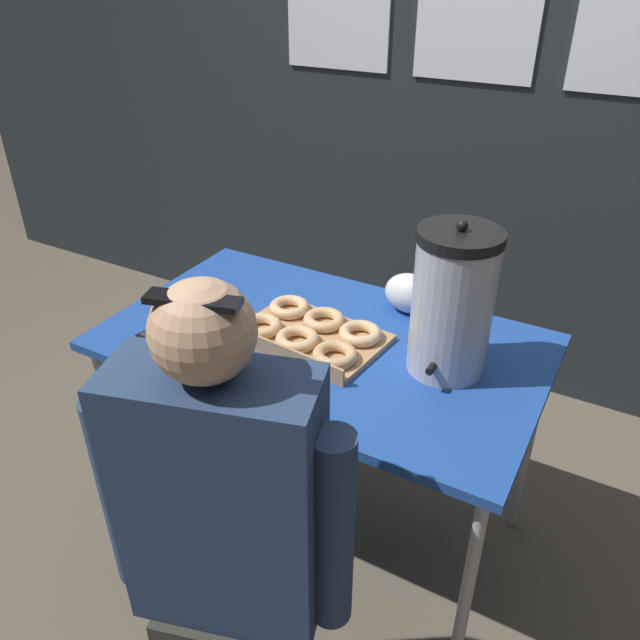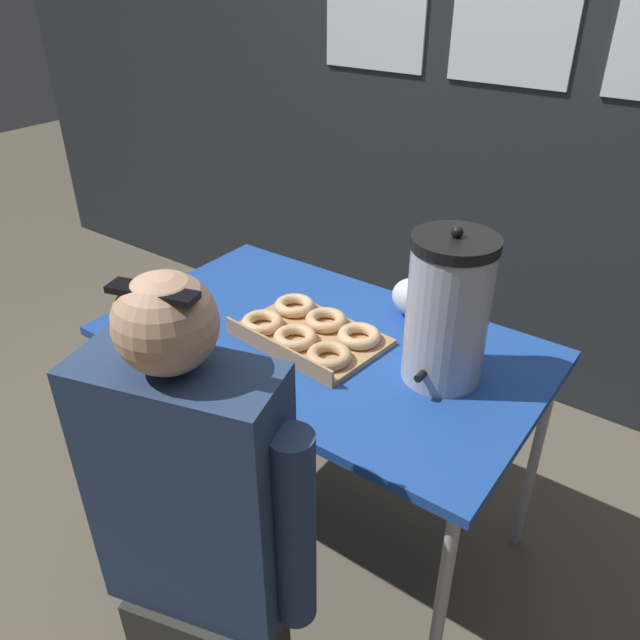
{
  "view_description": "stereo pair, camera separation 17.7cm",
  "coord_description": "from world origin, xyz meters",
  "px_view_note": "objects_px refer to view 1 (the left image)",
  "views": [
    {
      "loc": [
        0.74,
        -1.33,
        1.75
      ],
      "look_at": [
        -0.01,
        0.0,
        0.83
      ],
      "focal_mm": 35.0,
      "sensor_mm": 36.0,
      "label": 1
    },
    {
      "loc": [
        0.89,
        -1.23,
        1.75
      ],
      "look_at": [
        -0.01,
        0.0,
        0.83
      ],
      "focal_mm": 35.0,
      "sensor_mm": 36.0,
      "label": 2
    }
  ],
  "objects_px": {
    "coffee_urn": "(453,303)",
    "cell_phone": "(165,330)",
    "donut_box": "(310,333)",
    "person_seated": "(228,552)"
  },
  "relations": [
    {
      "from": "donut_box",
      "to": "cell_phone",
      "type": "relative_size",
      "value": 2.64
    },
    {
      "from": "coffee_urn",
      "to": "person_seated",
      "type": "xyz_separation_m",
      "value": [
        -0.24,
        -0.67,
        -0.37
      ]
    },
    {
      "from": "person_seated",
      "to": "cell_phone",
      "type": "bearing_deg",
      "value": -55.56
    },
    {
      "from": "coffee_urn",
      "to": "donut_box",
      "type": "bearing_deg",
      "value": -171.07
    },
    {
      "from": "donut_box",
      "to": "person_seated",
      "type": "height_order",
      "value": "person_seated"
    },
    {
      "from": "coffee_urn",
      "to": "cell_phone",
      "type": "relative_size",
      "value": 2.53
    },
    {
      "from": "coffee_urn",
      "to": "cell_phone",
      "type": "height_order",
      "value": "coffee_urn"
    },
    {
      "from": "cell_phone",
      "to": "donut_box",
      "type": "bearing_deg",
      "value": 33.32
    },
    {
      "from": "donut_box",
      "to": "coffee_urn",
      "type": "bearing_deg",
      "value": 14.93
    },
    {
      "from": "donut_box",
      "to": "cell_phone",
      "type": "distance_m",
      "value": 0.43
    }
  ]
}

